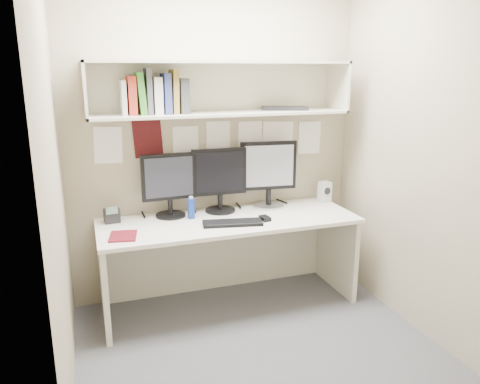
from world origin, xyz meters
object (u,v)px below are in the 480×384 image
object	(u,v)px
monitor_left	(169,183)
monitor_center	(220,178)
desk	(229,262)
maroon_notebook	(123,236)
keyboard	(232,223)
speaker	(325,192)
desk_phone	(112,215)
monitor_right	(268,172)

from	to	relation	value
monitor_left	monitor_center	bearing A→B (deg)	-2.73
desk	maroon_notebook	world-z (taller)	maroon_notebook
keyboard	speaker	distance (m)	1.01
monitor_center	maroon_notebook	distance (m)	0.93
maroon_notebook	desk_phone	distance (m)	0.36
monitor_left	monitor_right	bearing A→B (deg)	-2.74
maroon_notebook	monitor_center	bearing A→B (deg)	34.68
desk	speaker	distance (m)	1.06
keyboard	speaker	bearing A→B (deg)	29.80
desk_phone	desk	bearing A→B (deg)	-18.94
desk	speaker	bearing A→B (deg)	11.53
desk_phone	monitor_right	bearing A→B (deg)	-5.04
speaker	desk_phone	size ratio (longest dim) A/B	1.31
desk	speaker	size ratio (longest dim) A/B	11.14
monitor_left	keyboard	xyz separation A→B (m)	(0.40, -0.36, -0.26)
monitor_left	desk	bearing A→B (deg)	-30.39
monitor_right	speaker	world-z (taller)	monitor_right
monitor_center	monitor_right	xyz separation A→B (m)	(0.43, -0.00, 0.02)
monitor_right	desk_phone	world-z (taller)	monitor_right
monitor_left	monitor_center	world-z (taller)	monitor_center
monitor_center	maroon_notebook	bearing A→B (deg)	-154.79
desk	desk_phone	xyz separation A→B (m)	(-0.87, 0.20, 0.42)
monitor_center	speaker	size ratio (longest dim) A/B	2.89
desk	maroon_notebook	xyz separation A→B (m)	(-0.82, -0.15, 0.37)
keyboard	speaker	size ratio (longest dim) A/B	2.47
monitor_center	keyboard	world-z (taller)	monitor_center
keyboard	desk_phone	xyz separation A→B (m)	(-0.85, 0.34, 0.04)
speaker	maroon_notebook	bearing A→B (deg)	-177.83
monitor_right	speaker	bearing A→B (deg)	3.16
maroon_notebook	desk_phone	bearing A→B (deg)	107.59
monitor_left	desk_phone	bearing A→B (deg)	179.19
monitor_right	keyboard	bearing A→B (deg)	-134.25
speaker	monitor_left	bearing A→B (deg)	169.93
monitor_right	monitor_left	bearing A→B (deg)	-173.86
desk	monitor_left	size ratio (longest dim) A/B	3.99
speaker	desk	bearing A→B (deg)	-177.39
monitor_right	keyboard	xyz separation A→B (m)	(-0.43, -0.36, -0.28)
speaker	monitor_center	bearing A→B (deg)	169.43
monitor_center	desk_phone	world-z (taller)	monitor_center
monitor_left	monitor_right	xyz separation A→B (m)	(0.84, -0.00, 0.02)
maroon_notebook	monitor_left	bearing A→B (deg)	52.86
desk	desk_phone	size ratio (longest dim) A/B	14.57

